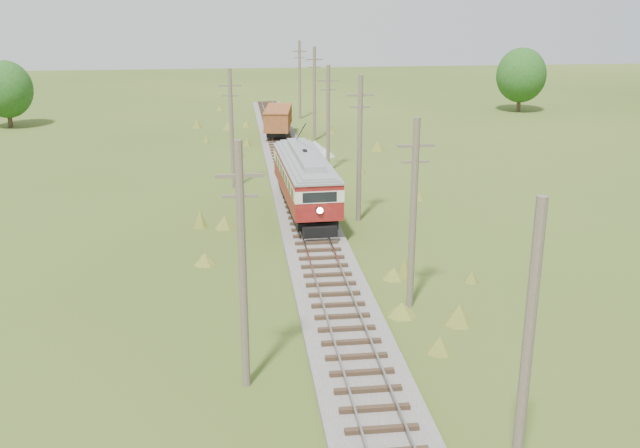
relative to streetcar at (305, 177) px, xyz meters
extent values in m
cube|color=#605B54|center=(0.00, 1.61, -2.45)|extent=(3.60, 96.00, 0.25)
cube|color=#726659|center=(-0.72, 1.61, -2.09)|extent=(0.08, 96.00, 0.17)
cube|color=#726659|center=(0.72, 1.61, -2.09)|extent=(0.08, 96.00, 0.17)
cube|color=#2D2116|center=(0.00, 1.61, -2.24)|extent=(2.40, 96.00, 0.16)
cube|color=black|center=(0.00, 0.00, -1.57)|extent=(2.74, 10.90, 0.44)
cube|color=maroon|center=(0.00, 0.00, -0.59)|extent=(3.19, 11.85, 1.08)
cube|color=beige|center=(0.00, 0.00, 0.29)|extent=(3.22, 11.91, 0.69)
cube|color=black|center=(0.00, 0.00, 0.29)|extent=(3.23, 11.38, 0.54)
cube|color=maroon|center=(0.00, 0.00, 0.78)|extent=(3.19, 11.85, 0.29)
cube|color=gray|center=(0.00, 0.00, 1.10)|extent=(3.25, 11.97, 0.37)
cube|color=gray|center=(0.00, 0.00, 1.44)|extent=(1.57, 8.86, 0.39)
sphere|color=#FFF2BF|center=(0.23, -5.95, -0.45)|extent=(0.35, 0.35, 0.35)
cylinder|color=black|center=(-0.07, 1.76, 2.54)|extent=(0.23, 4.56, 1.89)
cylinder|color=black|center=(-0.56, -4.47, -1.62)|extent=(0.15, 0.79, 0.78)
cylinder|color=black|center=(0.90, -4.41, -1.62)|extent=(0.15, 0.79, 0.78)
cylinder|color=black|center=(-0.90, 4.42, -1.62)|extent=(0.15, 0.79, 0.78)
cylinder|color=black|center=(0.56, 4.47, -1.62)|extent=(0.15, 0.79, 0.78)
cube|color=black|center=(0.00, 26.29, -1.70)|extent=(2.67, 6.59, 0.44)
cube|color=brown|center=(0.00, 26.29, -0.59)|extent=(3.22, 7.36, 1.78)
cube|color=brown|center=(0.00, 26.29, 0.34)|extent=(3.29, 7.50, 0.11)
cylinder|color=black|center=(-0.94, 24.26, -1.66)|extent=(0.20, 0.72, 0.71)
cylinder|color=black|center=(0.38, 24.09, -1.66)|extent=(0.20, 0.72, 0.71)
cylinder|color=black|center=(-0.38, 28.50, -1.66)|extent=(0.20, 0.72, 0.71)
cylinder|color=black|center=(0.94, 28.32, -1.66)|extent=(0.20, 0.72, 0.71)
cone|color=gray|center=(2.70, 18.37, -1.97)|extent=(3.20, 3.20, 1.20)
cone|color=gray|center=(3.50, 17.37, -2.22)|extent=(1.80, 1.80, 0.70)
cylinder|color=brown|center=(3.10, -27.39, 1.83)|extent=(0.30, 0.30, 8.80)
cylinder|color=brown|center=(3.30, -14.39, 1.73)|extent=(0.30, 0.30, 8.60)
cube|color=brown|center=(3.30, -14.39, 4.83)|extent=(1.60, 0.12, 0.12)
cube|color=brown|center=(3.30, -14.39, 4.13)|extent=(1.20, 0.10, 0.10)
cylinder|color=brown|center=(3.20, -1.39, 1.93)|extent=(0.30, 0.30, 9.00)
cube|color=brown|center=(3.20, -1.39, 5.23)|extent=(1.60, 0.12, 0.12)
cube|color=brown|center=(3.20, -1.39, 4.53)|extent=(1.20, 0.10, 0.10)
cylinder|color=brown|center=(3.00, 11.61, 1.63)|extent=(0.30, 0.30, 8.40)
cube|color=brown|center=(3.00, 11.61, 4.63)|extent=(1.60, 0.12, 0.12)
cube|color=brown|center=(3.00, 11.61, 3.93)|extent=(1.20, 0.10, 0.10)
cylinder|color=brown|center=(3.40, 24.61, 1.88)|extent=(0.30, 0.30, 8.90)
cube|color=brown|center=(3.40, 24.61, 5.13)|extent=(1.60, 0.12, 0.12)
cube|color=brown|center=(3.40, 24.61, 4.43)|extent=(1.20, 0.10, 0.10)
cylinder|color=brown|center=(3.20, 37.61, 1.78)|extent=(0.30, 0.30, 8.70)
cube|color=brown|center=(3.20, 37.61, 4.93)|extent=(1.60, 0.12, 0.12)
cube|color=brown|center=(3.20, 37.61, 4.23)|extent=(1.20, 0.10, 0.10)
cylinder|color=brown|center=(-4.20, -20.39, 1.93)|extent=(0.30, 0.30, 9.00)
cube|color=brown|center=(-4.20, -20.39, 5.23)|extent=(1.60, 0.12, 0.12)
cube|color=brown|center=(-4.20, -20.39, 4.53)|extent=(1.20, 0.10, 0.10)
cylinder|color=brown|center=(-4.50, 7.61, 1.73)|extent=(0.30, 0.30, 8.60)
cube|color=brown|center=(-4.50, 7.61, 4.83)|extent=(1.60, 0.12, 0.12)
cube|color=brown|center=(-4.50, 7.61, 4.13)|extent=(1.20, 0.10, 0.10)
cylinder|color=#38281C|center=(-28.00, 35.61, -1.40)|extent=(0.50, 0.50, 2.34)
ellipsoid|color=#1D4615|center=(-28.00, 35.61, 1.46)|extent=(5.46, 5.46, 6.01)
cylinder|color=#38281C|center=(30.00, 39.61, -1.31)|extent=(0.50, 0.50, 2.52)
ellipsoid|color=#1D4615|center=(30.00, 39.61, 1.77)|extent=(5.88, 5.88, 6.47)
camera|label=1|loc=(-4.30, -43.33, 10.89)|focal=40.00mm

